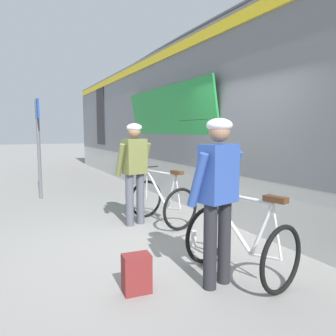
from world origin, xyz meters
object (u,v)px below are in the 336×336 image
object	(u,v)px
cyclist_far_in_blue	(218,187)
bicycle_far_white	(241,242)
bicycle_near_silver	(162,201)
water_bottle_by_the_backpack	(146,269)
water_bottle_near_the_bikes	(194,238)
train_car	(263,115)
backpack_on_platform	(137,274)
cyclist_near_in_olive	(135,165)
platform_sign_post	(38,131)

from	to	relation	value
cyclist_far_in_blue	bicycle_far_white	distance (m)	0.74
bicycle_near_silver	water_bottle_by_the_backpack	bearing A→B (deg)	-120.24
water_bottle_near_the_bikes	train_car	bearing A→B (deg)	30.11
bicycle_near_silver	train_car	bearing A→B (deg)	6.46
bicycle_near_silver	backpack_on_platform	bearing A→B (deg)	-121.33
train_car	water_bottle_by_the_backpack	distance (m)	4.62
water_bottle_by_the_backpack	backpack_on_platform	bearing A→B (deg)	-128.94
cyclist_near_in_olive	platform_sign_post	world-z (taller)	platform_sign_post
cyclist_far_in_blue	bicycle_far_white	xyz separation A→B (m)	(0.36, 0.05, -0.65)
cyclist_far_in_blue	bicycle_far_white	bearing A→B (deg)	8.24
bicycle_near_silver	water_bottle_by_the_backpack	size ratio (longest dim) A/B	5.21
bicycle_far_white	water_bottle_by_the_backpack	bearing A→B (deg)	156.74
backpack_on_platform	water_bottle_near_the_bikes	size ratio (longest dim) A/B	1.79
water_bottle_by_the_backpack	train_car	bearing A→B (deg)	30.99
cyclist_near_in_olive	water_bottle_near_the_bikes	size ratio (longest dim) A/B	7.89
bicycle_near_silver	platform_sign_post	size ratio (longest dim) A/B	0.49
cyclist_near_in_olive	backpack_on_platform	xyz separation A→B (m)	(-0.85, -2.29, -0.85)
backpack_on_platform	platform_sign_post	distance (m)	5.59
cyclist_far_in_blue	bicycle_near_silver	distance (m)	2.50
train_car	water_bottle_near_the_bikes	world-z (taller)	train_car
train_car	platform_sign_post	xyz separation A→B (m)	(-4.25, 2.96, -0.34)
cyclist_near_in_olive	bicycle_far_white	distance (m)	2.57
train_car	backpack_on_platform	world-z (taller)	train_car
backpack_on_platform	platform_sign_post	world-z (taller)	platform_sign_post
water_bottle_near_the_bikes	platform_sign_post	xyz separation A→B (m)	(-1.64, 4.47, 1.51)
bicycle_near_silver	water_bottle_near_the_bikes	world-z (taller)	bicycle_near_silver
bicycle_near_silver	water_bottle_near_the_bikes	distance (m)	1.27
cyclist_far_in_blue	train_car	bearing A→B (deg)	41.38
bicycle_near_silver	cyclist_far_in_blue	bearing A→B (deg)	-101.56
bicycle_near_silver	backpack_on_platform	world-z (taller)	bicycle_near_silver
train_car	bicycle_near_silver	world-z (taller)	train_car
cyclist_far_in_blue	bicycle_far_white	size ratio (longest dim) A/B	1.46
backpack_on_platform	bicycle_near_silver	bearing A→B (deg)	62.90
cyclist_near_in_olive	train_car	bearing A→B (deg)	2.65
water_bottle_by_the_backpack	platform_sign_post	distance (m)	5.39
water_bottle_by_the_backpack	bicycle_far_white	bearing A→B (deg)	-23.26
train_car	water_bottle_by_the_backpack	world-z (taller)	train_car
cyclist_near_in_olive	bicycle_near_silver	xyz separation A→B (m)	(0.46, -0.15, -0.65)
bicycle_far_white	backpack_on_platform	world-z (taller)	bicycle_far_white
train_car	bicycle_near_silver	size ratio (longest dim) A/B	18.37
bicycle_far_white	backpack_on_platform	size ratio (longest dim) A/B	3.01
bicycle_far_white	backpack_on_platform	distance (m)	1.20
train_car	cyclist_near_in_olive	xyz separation A→B (m)	(-2.98, -0.14, -0.91)
water_bottle_by_the_backpack	platform_sign_post	xyz separation A→B (m)	(-0.62, 5.14, 1.51)
train_car	platform_sign_post	world-z (taller)	train_car
platform_sign_post	train_car	bearing A→B (deg)	-34.82
cyclist_far_in_blue	backpack_on_platform	distance (m)	1.20
cyclist_far_in_blue	cyclist_near_in_olive	bearing A→B (deg)	89.36
bicycle_far_white	water_bottle_by_the_backpack	distance (m)	1.10
bicycle_far_white	cyclist_near_in_olive	bearing A→B (deg)	97.57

